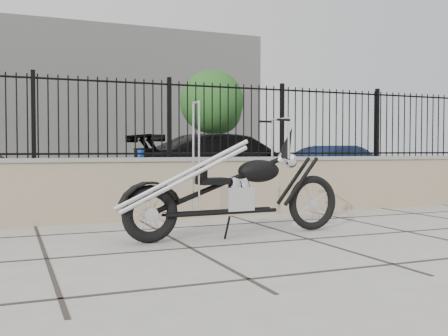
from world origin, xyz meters
TOP-DOWN VIEW (x-y plane):
  - ground_plane at (0.00, 0.00)m, footprint 90.00×90.00m
  - parking_lot at (0.00, 12.50)m, footprint 30.00×30.00m
  - retaining_wall at (0.00, 2.50)m, footprint 14.00×0.36m
  - iron_fence at (0.00, 2.50)m, footprint 14.00×0.08m
  - background_building at (0.00, 26.50)m, footprint 22.00×6.00m
  - chopper_motorcycle at (-0.76, 0.52)m, footprint 2.83×0.63m
  - car_black at (2.00, 7.01)m, footprint 5.35×2.71m
  - car_blue at (5.46, 7.10)m, footprint 3.83×2.15m
  - bollard_a at (-1.04, 4.23)m, footprint 0.15×0.15m
  - bollard_b at (2.51, 4.16)m, footprint 0.11×0.11m
  - bollard_c at (5.50, 5.14)m, footprint 0.13×0.13m
  - tree_right at (4.94, 16.09)m, footprint 2.80×2.80m

SIDE VIEW (x-z plane):
  - ground_plane at x=0.00m, z-range 0.00..0.00m
  - parking_lot at x=0.00m, z-range 0.00..0.00m
  - bollard_b at x=2.51m, z-range 0.00..0.88m
  - bollard_c at x=5.50m, z-range 0.00..0.90m
  - retaining_wall at x=0.00m, z-range 0.00..0.96m
  - bollard_a at x=-1.04m, z-range 0.00..1.08m
  - car_blue at x=5.46m, z-range 0.00..1.19m
  - car_black at x=2.00m, z-range 0.00..1.49m
  - chopper_motorcycle at x=-0.76m, z-range 0.00..1.69m
  - iron_fence at x=0.00m, z-range 0.96..2.16m
  - tree_right at x=4.94m, z-range 0.95..5.68m
  - background_building at x=0.00m, z-range 0.00..8.00m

